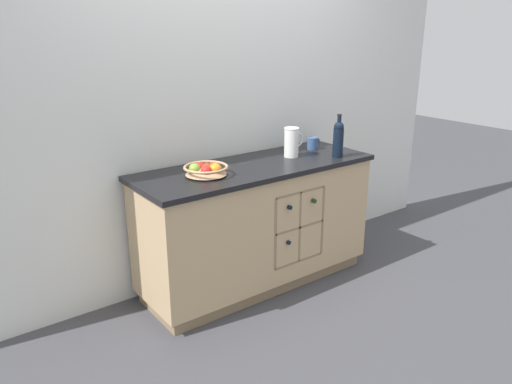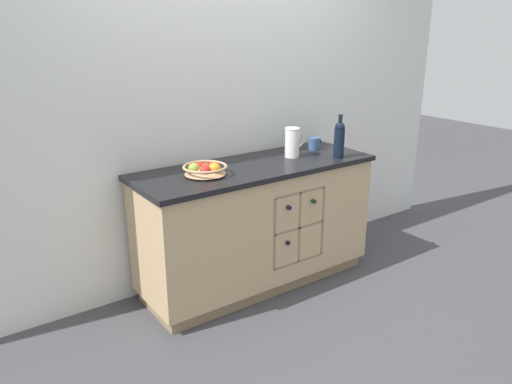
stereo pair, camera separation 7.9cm
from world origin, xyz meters
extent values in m
plane|color=#424247|center=(0.00, 0.00, 0.00)|extent=(14.00, 14.00, 0.00)
cube|color=silver|center=(0.00, 0.36, 1.27)|extent=(4.40, 0.06, 2.55)
cube|color=#8B7354|center=(0.00, 0.00, 0.04)|extent=(1.63, 0.51, 0.09)
cube|color=tan|center=(0.00, 0.00, 0.48)|extent=(1.69, 0.57, 0.77)
cube|color=black|center=(0.00, 0.00, 0.88)|extent=(1.73, 0.61, 0.03)
cube|color=#8B7354|center=(0.16, -0.19, 0.49)|extent=(0.43, 0.01, 0.51)
cube|color=#8B7354|center=(-0.05, -0.24, 0.49)|extent=(0.02, 0.10, 0.51)
cube|color=#8B7354|center=(0.38, -0.24, 0.49)|extent=(0.02, 0.10, 0.51)
cube|color=#8B7354|center=(0.16, -0.24, 0.23)|extent=(0.43, 0.10, 0.02)
cube|color=#8B7354|center=(0.16, -0.24, 0.49)|extent=(0.43, 0.10, 0.02)
cube|color=#8B7354|center=(0.16, -0.24, 0.74)|extent=(0.43, 0.10, 0.02)
cube|color=#8B7354|center=(0.16, -0.24, 0.49)|extent=(0.02, 0.10, 0.51)
cylinder|color=black|center=(0.06, -0.12, 0.41)|extent=(0.08, 0.20, 0.08)
cylinder|color=black|center=(0.06, -0.26, 0.41)|extent=(0.03, 0.09, 0.03)
cylinder|color=black|center=(0.06, -0.14, 0.66)|extent=(0.08, 0.19, 0.08)
cylinder|color=black|center=(0.06, -0.27, 0.66)|extent=(0.03, 0.08, 0.03)
cylinder|color=#19381E|center=(0.27, -0.13, 0.66)|extent=(0.08, 0.20, 0.08)
cylinder|color=#19381E|center=(0.27, -0.27, 0.66)|extent=(0.03, 0.08, 0.03)
cylinder|color=tan|center=(-0.41, -0.02, 0.90)|extent=(0.13, 0.13, 0.01)
cone|color=tan|center=(-0.41, -0.02, 0.93)|extent=(0.26, 0.26, 0.06)
torus|color=tan|center=(-0.41, -0.02, 0.95)|extent=(0.29, 0.29, 0.02)
sphere|color=red|center=(-0.43, -0.06, 0.94)|extent=(0.07, 0.07, 0.07)
sphere|color=red|center=(-0.42, 0.04, 0.94)|extent=(0.07, 0.07, 0.07)
sphere|color=#7FA838|center=(-0.47, 0.02, 0.94)|extent=(0.08, 0.08, 0.08)
sphere|color=red|center=(-0.34, 0.00, 0.94)|extent=(0.07, 0.07, 0.07)
sphere|color=red|center=(-0.40, -0.01, 0.94)|extent=(0.07, 0.07, 0.07)
sphere|color=orange|center=(-0.37, -0.07, 0.94)|extent=(0.08, 0.08, 0.08)
cylinder|color=white|center=(0.34, 0.02, 1.00)|extent=(0.10, 0.10, 0.21)
torus|color=white|center=(0.34, 0.02, 1.11)|extent=(0.11, 0.11, 0.01)
torus|color=white|center=(0.39, 0.02, 1.01)|extent=(0.11, 0.01, 0.11)
cylinder|color=#385684|center=(0.61, 0.10, 0.94)|extent=(0.08, 0.08, 0.09)
torus|color=#385684|center=(0.66, 0.10, 0.95)|extent=(0.07, 0.01, 0.07)
cylinder|color=black|center=(0.60, -0.19, 1.00)|extent=(0.08, 0.08, 0.21)
sphere|color=black|center=(0.60, -0.19, 1.12)|extent=(0.07, 0.07, 0.07)
cylinder|color=black|center=(0.60, -0.19, 1.15)|extent=(0.03, 0.03, 0.09)
cylinder|color=black|center=(0.60, -0.19, 1.20)|extent=(0.03, 0.03, 0.01)
camera|label=1|loc=(-1.97, -2.64, 1.81)|focal=35.00mm
camera|label=2|loc=(-1.91, -2.69, 1.81)|focal=35.00mm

